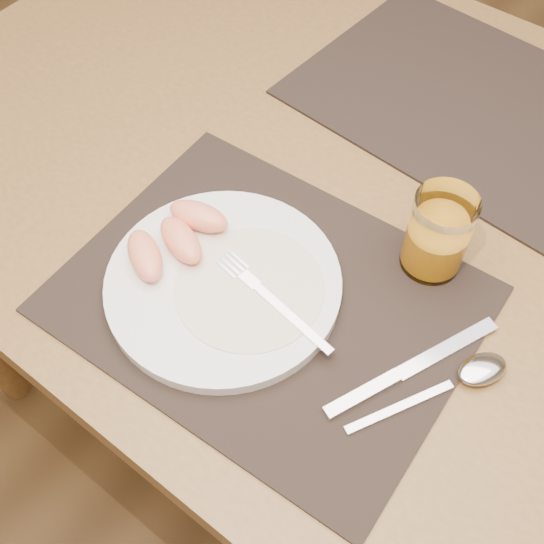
% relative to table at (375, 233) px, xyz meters
% --- Properties ---
extents(ground, '(5.00, 5.00, 0.00)m').
position_rel_table_xyz_m(ground, '(0.00, 0.00, -0.67)').
color(ground, brown).
rests_on(ground, ground).
extents(table, '(1.40, 0.90, 0.75)m').
position_rel_table_xyz_m(table, '(0.00, 0.00, 0.00)').
color(table, brown).
rests_on(table, ground).
extents(placemat_near, '(0.47, 0.37, 0.00)m').
position_rel_table_xyz_m(placemat_near, '(-0.02, -0.22, 0.09)').
color(placemat_near, black).
rests_on(placemat_near, table).
extents(placemat_far, '(0.47, 0.38, 0.00)m').
position_rel_table_xyz_m(placemat_far, '(-0.00, 0.22, 0.09)').
color(placemat_far, black).
rests_on(placemat_far, table).
extents(plate, '(0.27, 0.27, 0.02)m').
position_rel_table_xyz_m(plate, '(-0.07, -0.24, 0.10)').
color(plate, white).
rests_on(plate, placemat_near).
extents(plate_dressing, '(0.17, 0.17, 0.00)m').
position_rel_table_xyz_m(plate_dressing, '(-0.04, -0.23, 0.10)').
color(plate_dressing, white).
rests_on(plate_dressing, plate).
extents(fork, '(0.17, 0.04, 0.00)m').
position_rel_table_xyz_m(fork, '(-0.02, -0.23, 0.11)').
color(fork, silver).
rests_on(fork, plate).
extents(knife, '(0.10, 0.21, 0.01)m').
position_rel_table_xyz_m(knife, '(0.15, -0.21, 0.09)').
color(knife, silver).
rests_on(knife, placemat_near).
extents(spoon, '(0.11, 0.18, 0.01)m').
position_rel_table_xyz_m(spoon, '(0.21, -0.17, 0.09)').
color(spoon, silver).
rests_on(spoon, placemat_near).
extents(juice_glass, '(0.07, 0.07, 0.11)m').
position_rel_table_xyz_m(juice_glass, '(0.10, -0.06, 0.13)').
color(juice_glass, white).
rests_on(juice_glass, placemat_near).
extents(grapefruit_wedges, '(0.10, 0.14, 0.03)m').
position_rel_table_xyz_m(grapefruit_wedges, '(-0.14, -0.23, 0.12)').
color(grapefruit_wedges, '#FF9168').
rests_on(grapefruit_wedges, plate).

